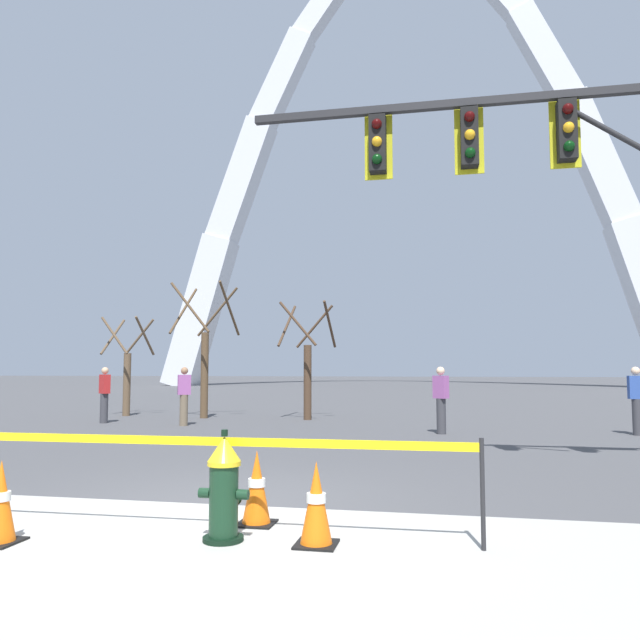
{
  "coord_description": "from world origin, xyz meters",
  "views": [
    {
      "loc": [
        2.48,
        -6.64,
        1.53
      ],
      "look_at": [
        0.17,
        5.0,
        2.5
      ],
      "focal_mm": 33.96,
      "sensor_mm": 36.0,
      "label": 1
    }
  ],
  "objects_px": {
    "traffic_cone_by_hydrant": "(0,503)",
    "traffic_cone_mid_sidewalk": "(316,504)",
    "fire_hydrant": "(224,488)",
    "traffic_signal_gantry": "(599,172)",
    "pedestrian_near_trees": "(637,400)",
    "monument_arch": "(409,180)",
    "pedestrian_walking_right": "(441,399)",
    "traffic_cone_curb_edge": "(257,488)",
    "pedestrian_walking_left": "(184,396)",
    "pedestrian_standing_center": "(104,394)"
  },
  "relations": [
    {
      "from": "traffic_cone_by_hydrant",
      "to": "traffic_cone_mid_sidewalk",
      "type": "distance_m",
      "value": 2.79
    },
    {
      "from": "pedestrian_walking_right",
      "to": "pedestrian_walking_left",
      "type": "bearing_deg",
      "value": 173.57
    },
    {
      "from": "fire_hydrant",
      "to": "traffic_cone_by_hydrant",
      "type": "xyz_separation_m",
      "value": [
        -1.91,
        -0.46,
        -0.11
      ]
    },
    {
      "from": "traffic_signal_gantry",
      "to": "pedestrian_standing_center",
      "type": "relative_size",
      "value": 4.92
    },
    {
      "from": "fire_hydrant",
      "to": "traffic_signal_gantry",
      "type": "relative_size",
      "value": 0.13
    },
    {
      "from": "pedestrian_near_trees",
      "to": "monument_arch",
      "type": "bearing_deg",
      "value": 100.32
    },
    {
      "from": "monument_arch",
      "to": "pedestrian_standing_center",
      "type": "relative_size",
      "value": 28.96
    },
    {
      "from": "pedestrian_walking_left",
      "to": "traffic_cone_by_hydrant",
      "type": "bearing_deg",
      "value": -74.23
    },
    {
      "from": "traffic_cone_by_hydrant",
      "to": "pedestrian_walking_right",
      "type": "relative_size",
      "value": 0.46
    },
    {
      "from": "traffic_cone_curb_edge",
      "to": "pedestrian_near_trees",
      "type": "xyz_separation_m",
      "value": [
        6.29,
        9.51,
        0.46
      ]
    },
    {
      "from": "traffic_cone_by_hydrant",
      "to": "traffic_cone_mid_sidewalk",
      "type": "relative_size",
      "value": 1.0
    },
    {
      "from": "monument_arch",
      "to": "traffic_cone_curb_edge",
      "type": "bearing_deg",
      "value": -89.19
    },
    {
      "from": "pedestrian_walking_left",
      "to": "pedestrian_walking_right",
      "type": "distance_m",
      "value": 6.92
    },
    {
      "from": "fire_hydrant",
      "to": "pedestrian_standing_center",
      "type": "distance_m",
      "value": 13.02
    },
    {
      "from": "traffic_cone_mid_sidewalk",
      "to": "pedestrian_walking_right",
      "type": "xyz_separation_m",
      "value": [
        1.09,
        9.5,
        0.46
      ]
    },
    {
      "from": "monument_arch",
      "to": "pedestrian_standing_center",
      "type": "bearing_deg",
      "value": -100.45
    },
    {
      "from": "pedestrian_near_trees",
      "to": "fire_hydrant",
      "type": "bearing_deg",
      "value": -122.35
    },
    {
      "from": "pedestrian_near_trees",
      "to": "pedestrian_walking_left",
      "type": "bearing_deg",
      "value": 179.09
    },
    {
      "from": "monument_arch",
      "to": "pedestrian_near_trees",
      "type": "distance_m",
      "value": 42.71
    },
    {
      "from": "fire_hydrant",
      "to": "monument_arch",
      "type": "relative_size",
      "value": 0.02
    },
    {
      "from": "fire_hydrant",
      "to": "monument_arch",
      "type": "height_order",
      "value": "monument_arch"
    },
    {
      "from": "traffic_signal_gantry",
      "to": "pedestrian_near_trees",
      "type": "bearing_deg",
      "value": 70.49
    },
    {
      "from": "traffic_cone_by_hydrant",
      "to": "traffic_cone_curb_edge",
      "type": "xyz_separation_m",
      "value": [
        2.03,
        1.06,
        0.0
      ]
    },
    {
      "from": "traffic_signal_gantry",
      "to": "pedestrian_walking_left",
      "type": "height_order",
      "value": "traffic_signal_gantry"
    },
    {
      "from": "fire_hydrant",
      "to": "pedestrian_standing_center",
      "type": "relative_size",
      "value": 0.62
    },
    {
      "from": "traffic_cone_curb_edge",
      "to": "traffic_signal_gantry",
      "type": "relative_size",
      "value": 0.09
    },
    {
      "from": "traffic_cone_by_hydrant",
      "to": "monument_arch",
      "type": "relative_size",
      "value": 0.02
    },
    {
      "from": "pedestrian_near_trees",
      "to": "pedestrian_standing_center",
      "type": "bearing_deg",
      "value": 177.94
    },
    {
      "from": "traffic_cone_mid_sidewalk",
      "to": "pedestrian_near_trees",
      "type": "height_order",
      "value": "pedestrian_near_trees"
    },
    {
      "from": "fire_hydrant",
      "to": "traffic_cone_mid_sidewalk",
      "type": "xyz_separation_m",
      "value": [
        0.84,
        0.02,
        -0.11
      ]
    },
    {
      "from": "fire_hydrant",
      "to": "traffic_signal_gantry",
      "type": "xyz_separation_m",
      "value": [
        4.23,
        3.98,
        3.94
      ]
    },
    {
      "from": "fire_hydrant",
      "to": "traffic_cone_by_hydrant",
      "type": "bearing_deg",
      "value": -166.45
    },
    {
      "from": "traffic_cone_mid_sidewalk",
      "to": "traffic_signal_gantry",
      "type": "distance_m",
      "value": 6.6
    },
    {
      "from": "traffic_cone_by_hydrant",
      "to": "pedestrian_standing_center",
      "type": "distance_m",
      "value": 12.43
    },
    {
      "from": "traffic_signal_gantry",
      "to": "traffic_cone_by_hydrant",
      "type": "bearing_deg",
      "value": -144.16
    },
    {
      "from": "traffic_cone_curb_edge",
      "to": "monument_arch",
      "type": "bearing_deg",
      "value": 90.81
    },
    {
      "from": "traffic_cone_mid_sidewalk",
      "to": "pedestrian_walking_left",
      "type": "height_order",
      "value": "pedestrian_walking_left"
    },
    {
      "from": "fire_hydrant",
      "to": "pedestrian_near_trees",
      "type": "relative_size",
      "value": 0.62
    },
    {
      "from": "traffic_cone_by_hydrant",
      "to": "pedestrian_near_trees",
      "type": "xyz_separation_m",
      "value": [
        8.32,
        10.58,
        0.46
      ]
    },
    {
      "from": "fire_hydrant",
      "to": "traffic_cone_curb_edge",
      "type": "xyz_separation_m",
      "value": [
        0.12,
        0.6,
        -0.11
      ]
    },
    {
      "from": "pedestrian_standing_center",
      "to": "pedestrian_walking_right",
      "type": "relative_size",
      "value": 1.0
    },
    {
      "from": "fire_hydrant",
      "to": "traffic_signal_gantry",
      "type": "bearing_deg",
      "value": 43.22
    },
    {
      "from": "monument_arch",
      "to": "pedestrian_walking_right",
      "type": "xyz_separation_m",
      "value": [
        2.48,
        -38.84,
        -17.7
      ]
    },
    {
      "from": "traffic_cone_curb_edge",
      "to": "fire_hydrant",
      "type": "bearing_deg",
      "value": -101.14
    },
    {
      "from": "traffic_cone_mid_sidewalk",
      "to": "pedestrian_walking_right",
      "type": "bearing_deg",
      "value": 83.48
    },
    {
      "from": "traffic_signal_gantry",
      "to": "pedestrian_walking_left",
      "type": "xyz_separation_m",
      "value": [
        -9.18,
        6.32,
        -3.59
      ]
    },
    {
      "from": "traffic_cone_by_hydrant",
      "to": "pedestrian_walking_left",
      "type": "distance_m",
      "value": 11.19
    },
    {
      "from": "pedestrian_walking_left",
      "to": "fire_hydrant",
      "type": "bearing_deg",
      "value": -64.33
    },
    {
      "from": "traffic_cone_mid_sidewalk",
      "to": "pedestrian_walking_left",
      "type": "bearing_deg",
      "value": 119.39
    },
    {
      "from": "traffic_signal_gantry",
      "to": "pedestrian_standing_center",
      "type": "height_order",
      "value": "traffic_signal_gantry"
    }
  ]
}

